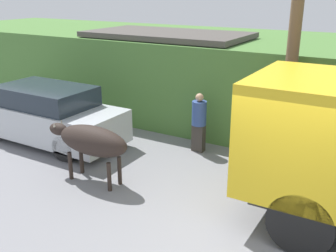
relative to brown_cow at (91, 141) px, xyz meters
The scene contains 5 objects.
building_backdrop 4.98m from the brown_cow, 101.41° to the left, with size 5.03×2.70×2.78m.
brown_cow is the anchor object (origin of this frame).
parked_suv 3.04m from the brown_cow, 155.97° to the left, with size 4.72×1.73×1.57m.
pedestrian_on_hill 3.00m from the brown_cow, 65.77° to the left, with size 0.39×0.39×1.56m.
utility_pole 5.07m from the brown_cow, 42.41° to the left, with size 0.90×0.27×6.28m.
Camera 1 is at (1.26, -5.33, 4.03)m, focal length 42.00 mm.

